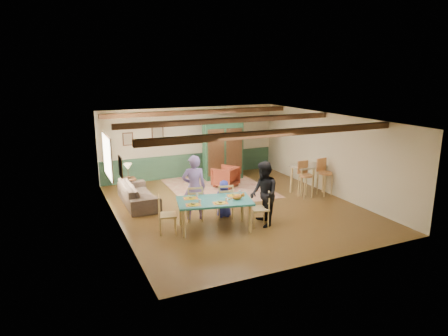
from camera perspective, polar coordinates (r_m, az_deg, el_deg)
name	(u,v)px	position (r m, az deg, el deg)	size (l,w,h in m)	color
floor	(236,207)	(12.27, 1.66, -5.56)	(8.00, 8.00, 0.00)	#4C3215
wall_back	(191,142)	(15.51, -4.79, 3.68)	(7.00, 0.02, 2.70)	beige
wall_left	(116,177)	(10.87, -15.13, -1.19)	(0.02, 8.00, 2.70)	beige
wall_right	(330,154)	(13.76, 14.94, 1.94)	(0.02, 8.00, 2.70)	beige
ceiling	(236,119)	(11.65, 1.75, 7.05)	(7.00, 8.00, 0.02)	silver
wainscot_back	(191,165)	(15.68, -4.70, 0.43)	(6.95, 0.03, 0.90)	#223E2B
ceiling_beam_front	(278,133)	(9.67, 7.75, 4.98)	(6.95, 0.16, 0.16)	black
ceiling_beam_mid	(230,120)	(12.02, 0.91, 6.84)	(6.95, 0.16, 0.16)	black
ceiling_beam_back	(199,112)	(14.40, -3.54, 7.98)	(6.95, 0.16, 0.16)	black
window_left	(107,157)	(12.47, -16.35, 1.58)	(0.06, 1.60, 1.30)	white
picture_left_wall	(121,167)	(10.20, -14.55, 0.20)	(0.04, 0.42, 0.52)	gray
picture_back_a	(158,133)	(15.03, -9.47, 4.95)	(0.45, 0.04, 0.55)	gray
picture_back_b	(128,139)	(14.82, -13.57, 4.04)	(0.38, 0.04, 0.48)	gray
dining_table	(215,215)	(10.50, -1.36, -6.68)	(1.91, 1.06, 0.80)	#226C68
dining_chair_far_left	(195,203)	(11.12, -4.23, -4.95)	(0.45, 0.47, 1.01)	tan
dining_chair_far_right	(225,201)	(11.25, 0.08, -4.68)	(0.45, 0.47, 1.01)	tan
dining_chair_end_left	(167,214)	(10.33, -8.09, -6.54)	(0.45, 0.47, 1.01)	tan
dining_chair_end_right	(260,208)	(10.73, 5.10, -5.67)	(0.45, 0.47, 1.01)	tan
person_man	(194,187)	(11.07, -4.32, -2.79)	(0.67, 0.44, 1.83)	#7B63A9
person_woman	(264,194)	(10.64, 5.69, -3.74)	(0.85, 0.66, 1.75)	black
person_child	(224,199)	(11.32, 0.00, -4.41)	(0.52, 0.34, 1.07)	#2A33AA
cat	(237,197)	(10.35, 1.92, -4.10)	(0.38, 0.15, 0.19)	#BC6B21
place_setting_near_left	(193,203)	(10.02, -4.41, -4.99)	(0.42, 0.32, 0.11)	yellow
place_setting_near_center	(220,201)	(10.12, -0.51, -4.76)	(0.42, 0.32, 0.11)	yellow
place_setting_far_left	(191,196)	(10.52, -4.77, -4.07)	(0.42, 0.32, 0.11)	yellow
place_setting_far_right	(234,194)	(10.71, 1.46, -3.70)	(0.42, 0.32, 0.11)	yellow
area_rug	(218,188)	(14.17, -0.84, -2.85)	(3.20, 3.80, 0.01)	beige
armoire	(223,149)	(15.15, -0.18, 2.67)	(1.61, 0.64, 2.28)	#153623
armchair	(225,177)	(14.26, 0.21, -1.24)	(0.78, 0.80, 0.73)	#4D180F
sofa	(138,194)	(12.71, -12.17, -3.60)	(2.30, 0.90, 0.67)	#362B22
end_table	(129,186)	(13.79, -13.43, -2.54)	(0.45, 0.45, 0.55)	black
table_lamp	(128,171)	(13.65, -13.55, -0.41)	(0.28, 0.28, 0.51)	beige
counter_table	(308,179)	(13.86, 11.84, -1.54)	(1.13, 0.66, 0.94)	beige
bar_stool_left	(306,180)	(13.26, 11.59, -1.66)	(0.42, 0.46, 1.19)	tan
bar_stool_right	(325,177)	(13.65, 14.23, -1.29)	(0.43, 0.48, 1.23)	tan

